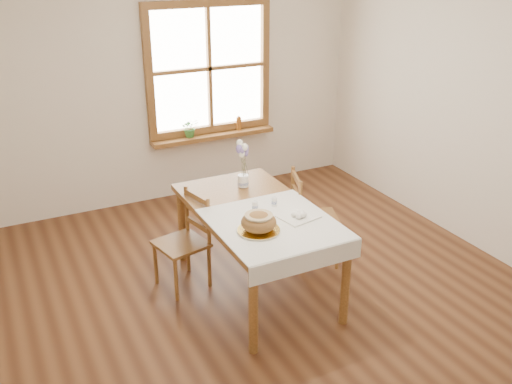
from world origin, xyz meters
TOP-DOWN VIEW (x-y plane):
  - ground at (0.00, 0.00)m, footprint 5.00×5.00m
  - room_walls at (0.00, 0.00)m, footprint 4.60×5.10m
  - window at (0.50, 2.47)m, footprint 1.46×0.08m
  - window_sill at (0.50, 2.40)m, footprint 1.46×0.20m
  - dining_table at (0.00, 0.30)m, footprint 0.90×1.60m
  - table_linen at (0.00, -0.00)m, footprint 0.91×0.99m
  - chair_left at (-0.54, 0.63)m, footprint 0.48×0.47m
  - chair_right at (0.70, 0.48)m, footprint 0.54×0.53m
  - bread_plate at (-0.17, -0.08)m, footprint 0.34×0.34m
  - bread_loaf at (-0.17, -0.08)m, footprint 0.27×0.27m
  - egg_napkin at (0.22, -0.00)m, footprint 0.32×0.29m
  - eggs at (0.22, -0.00)m, footprint 0.25×0.23m
  - salt_shaker at (-0.03, 0.25)m, footprint 0.05×0.05m
  - pepper_shaker at (0.15, 0.26)m, footprint 0.05×0.05m
  - flower_vase at (0.10, 0.75)m, footprint 0.12×0.12m
  - lavender_bouquet at (0.10, 0.75)m, footprint 0.17×0.17m
  - potted_plant at (0.22, 2.40)m, footprint 0.22×0.24m
  - amber_bottle at (0.82, 2.40)m, footprint 0.06×0.06m

SIDE VIEW (x-z plane):
  - ground at x=0.00m, z-range 0.00..0.00m
  - chair_left at x=-0.54m, z-range 0.00..0.83m
  - chair_right at x=0.70m, z-range 0.00..0.88m
  - dining_table at x=0.00m, z-range 0.29..1.04m
  - window_sill at x=0.50m, z-range 0.66..0.71m
  - table_linen at x=0.00m, z-range 0.75..0.76m
  - egg_napkin at x=0.22m, z-range 0.76..0.77m
  - bread_plate at x=-0.17m, z-range 0.76..0.78m
  - eggs at x=0.22m, z-range 0.77..0.82m
  - potted_plant at x=0.22m, z-range 0.71..0.88m
  - amber_bottle at x=0.82m, z-range 0.71..0.88m
  - pepper_shaker at x=0.15m, z-range 0.76..0.84m
  - flower_vase at x=0.10m, z-range 0.75..0.86m
  - salt_shaker at x=-0.03m, z-range 0.76..0.85m
  - bread_loaf at x=-0.17m, z-range 0.78..0.92m
  - lavender_bouquet at x=0.10m, z-range 0.86..1.17m
  - window at x=0.50m, z-range 0.72..2.18m
  - room_walls at x=0.00m, z-range 0.38..3.03m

